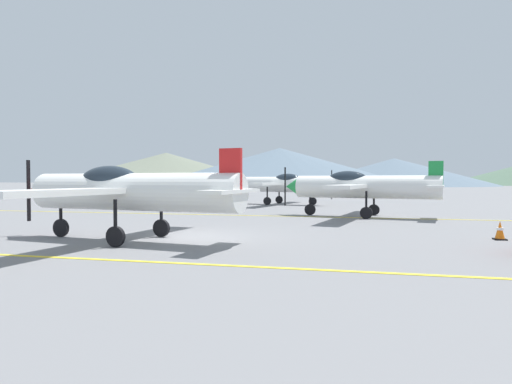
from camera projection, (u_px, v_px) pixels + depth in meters
ground_plane at (185, 238)px, 14.11m from camera, size 400.00×400.00×0.00m
apron_line_near at (118, 260)px, 10.18m from camera, size 80.00×0.16×0.01m
apron_line_far at (251, 216)px, 22.73m from camera, size 80.00×0.16×0.01m
airplane_near at (126, 190)px, 13.43m from camera, size 8.05×9.23×2.76m
airplane_mid at (360, 186)px, 22.00m from camera, size 8.06×9.21×2.76m
airplane_far at (280, 184)px, 32.88m from camera, size 8.07×9.19×2.76m
traffic_cone_front at (500, 231)px, 13.66m from camera, size 0.36×0.36×0.59m
hill_left at (166, 168)px, 173.21m from camera, size 87.49×87.49×12.41m
hill_centerleft at (280, 167)px, 128.58m from camera, size 77.69×77.69×11.08m
hill_centerright at (394, 172)px, 131.74m from camera, size 58.30×58.30×8.21m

